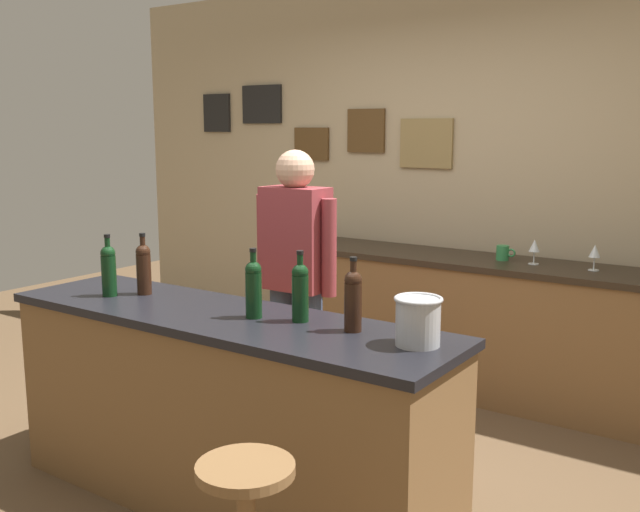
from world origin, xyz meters
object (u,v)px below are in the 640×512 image
Objects in this scene: wine_glass_a at (534,247)px; coffee_mug at (503,253)px; wine_bottle_d at (300,290)px; wine_bottle_e at (353,298)px; wine_bottle_b at (144,267)px; wine_bottle_c at (254,287)px; bartender at (296,275)px; wine_bottle_a at (109,269)px; ice_bucket at (418,320)px; wine_glass_b at (595,252)px.

wine_glass_a is 1.24× the size of coffee_mug.
wine_bottle_d reaches higher than wine_glass_a.
coffee_mug is at bearing 93.47° from wine_bottle_e.
wine_bottle_e reaches higher than wine_glass_a.
wine_bottle_d is at bearing 1.66° from wine_bottle_b.
wine_bottle_b is 1.00× the size of wine_bottle_d.
wine_bottle_e is 2.00m from coffee_mug.
wine_bottle_c and wine_bottle_d have the same top height.
bartender is 5.29× the size of wine_bottle_b.
wine_bottle_c is at bearing -2.99° from wine_bottle_b.
wine_bottle_a is at bearing -120.17° from bartender.
wine_bottle_d is at bearing 177.57° from ice_bucket.
bartender reaches higher than wine_bottle_d.
ice_bucket is 1.21× the size of wine_glass_a.
ice_bucket is at bearing 3.08° from wine_bottle_c.
wine_bottle_d is at bearing -109.79° from wine_glass_b.
ice_bucket is (1.12, -0.73, 0.08)m from bartender.
wine_bottle_e is (0.26, -0.00, 0.00)m from wine_bottle_d.
wine_bottle_b is at bearing -118.18° from coffee_mug.
ice_bucket is at bearing 0.12° from wine_bottle_b.
wine_bottle_a is 0.85m from wine_bottle_c.
wine_bottle_b is 1.20m from wine_bottle_e.
wine_bottle_b is at bearing -178.34° from wine_bottle_d.
wine_bottle_d is 1.00× the size of wine_bottle_e.
wine_glass_b is at bearing -1.85° from coffee_mug.
wine_bottle_a is at bearing -171.81° from wine_bottle_d.
wine_bottle_e reaches higher than coffee_mug.
wine_bottle_c is at bearing -172.04° from wine_bottle_e.
wine_bottle_c is 0.77m from ice_bucket.
bartender is 0.86m from wine_bottle_c.
wine_bottle_b is 2.38m from wine_glass_a.
bartender is 1.79m from wine_glass_b.
wine_bottle_a is 1.97× the size of wine_glass_a.
bartender is at bearing 139.03° from wine_bottle_e.
wine_glass_b is 1.24× the size of coffee_mug.
wine_bottle_b reaches higher than wine_glass_a.
wine_bottle_e is 2.45× the size of coffee_mug.
bartender is at bearing -125.58° from wine_glass_a.
wine_bottle_b is (0.11, 0.12, 0.00)m from wine_bottle_a.
ice_bucket is (0.77, 0.04, -0.04)m from wine_bottle_c.
bartender is 1.46m from coffee_mug.
wine_bottle_d is at bearing 8.19° from wine_bottle_a.
wine_glass_b is (1.65, 2.00, -0.05)m from wine_bottle_b.
wine_glass_a is 0.36m from wine_glass_b.
bartender is 10.45× the size of wine_glass_a.
wine_bottle_b is at bearing -179.88° from ice_bucket.
coffee_mug is (0.35, 2.06, -0.11)m from wine_bottle_c.
ice_bucket is 1.21× the size of wine_glass_b.
wine_glass_a is (1.40, 2.12, -0.05)m from wine_bottle_a.
wine_bottle_b is 1.97× the size of wine_glass_a.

